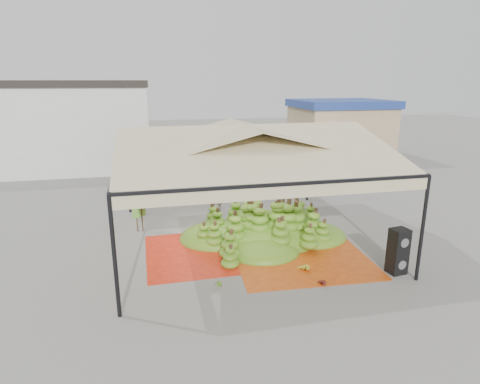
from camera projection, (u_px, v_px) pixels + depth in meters
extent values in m
plane|color=slate|center=(244.00, 239.00, 14.12)|extent=(90.00, 90.00, 0.00)
cylinder|color=black|center=(115.00, 258.00, 9.10)|extent=(0.10, 0.10, 3.00)
cylinder|color=black|center=(422.00, 230.00, 10.83)|extent=(0.10, 0.10, 3.00)
cylinder|color=black|center=(128.00, 178.00, 16.61)|extent=(0.10, 0.10, 3.00)
cylinder|color=black|center=(308.00, 168.00, 18.34)|extent=(0.10, 0.10, 3.00)
pyramid|color=beige|center=(244.00, 140.00, 13.18)|extent=(8.00, 8.00, 1.00)
cube|color=black|center=(244.00, 155.00, 13.32)|extent=(8.00, 8.00, 0.08)
cube|color=beige|center=(244.00, 160.00, 13.36)|extent=(8.00, 8.00, 0.36)
cube|color=silver|center=(31.00, 129.00, 24.42)|extent=(14.00, 6.00, 5.00)
cube|color=black|center=(25.00, 84.00, 23.69)|extent=(14.30, 6.30, 0.40)
cube|color=tan|center=(339.00, 134.00, 28.01)|extent=(6.00, 5.00, 3.60)
cube|color=navy|center=(341.00, 104.00, 27.45)|extent=(6.30, 5.30, 0.50)
cube|color=red|center=(206.00, 252.00, 13.04)|extent=(3.89, 3.71, 0.01)
cube|color=#D65614|center=(298.00, 254.00, 12.92)|extent=(4.38, 4.58, 0.01)
ellipsoid|color=#51801A|center=(267.00, 220.00, 14.04)|extent=(6.81, 5.89, 1.31)
ellipsoid|color=gold|center=(303.00, 267.00, 11.74)|extent=(0.55, 0.47, 0.23)
ellipsoid|color=#B29C23|center=(300.00, 268.00, 11.76)|extent=(0.47, 0.43, 0.17)
ellipsoid|color=#551913|center=(320.00, 282.00, 10.89)|extent=(0.44, 0.37, 0.19)
ellipsoid|color=#522812|center=(335.00, 240.00, 13.80)|extent=(0.44, 0.39, 0.18)
ellipsoid|color=#467318|center=(216.00, 283.00, 10.89)|extent=(0.48, 0.43, 0.18)
ellipsoid|color=#356E17|center=(217.00, 161.00, 14.31)|extent=(0.24, 0.24, 0.20)
ellipsoid|color=#356E17|center=(257.00, 159.00, 14.63)|extent=(0.24, 0.24, 0.20)
ellipsoid|color=#356E17|center=(296.00, 157.00, 14.96)|extent=(0.24, 0.24, 0.20)
ellipsoid|color=#356E17|center=(333.00, 156.00, 15.28)|extent=(0.24, 0.24, 0.20)
cube|color=black|center=(397.00, 262.00, 11.57)|extent=(0.54, 0.49, 0.67)
cube|color=black|center=(399.00, 240.00, 11.38)|extent=(0.54, 0.49, 0.67)
imported|color=gray|center=(216.00, 193.00, 16.89)|extent=(0.61, 0.41, 1.65)
cube|color=#51311B|center=(171.00, 166.00, 21.11)|extent=(5.27, 3.12, 0.12)
cube|color=silver|center=(233.00, 164.00, 21.23)|extent=(2.14, 2.46, 2.28)
cylinder|color=black|center=(134.00, 182.00, 20.23)|extent=(0.93, 0.45, 0.89)
cylinder|color=black|center=(141.00, 173.00, 22.14)|extent=(0.93, 0.45, 0.89)
cylinder|color=black|center=(197.00, 181.00, 20.38)|extent=(0.93, 0.45, 0.89)
cylinder|color=black|center=(199.00, 173.00, 22.28)|extent=(0.93, 0.45, 0.89)
cylinder|color=black|center=(230.00, 181.00, 20.46)|extent=(0.93, 0.45, 0.89)
cylinder|color=black|center=(229.00, 172.00, 22.36)|extent=(0.93, 0.45, 0.89)
ellipsoid|color=#43811A|center=(171.00, 157.00, 20.97)|extent=(4.21, 2.45, 0.69)
cube|color=yellow|center=(180.00, 149.00, 20.89)|extent=(2.30, 2.29, 0.25)
cube|color=#482718|center=(287.00, 159.00, 22.47)|extent=(5.90, 4.05, 0.13)
cube|color=silver|center=(334.00, 152.00, 24.22)|extent=(2.59, 2.86, 2.48)
cylinder|color=black|center=(270.00, 178.00, 20.78)|extent=(1.02, 0.61, 0.97)
cylinder|color=black|center=(248.00, 171.00, 22.56)|extent=(1.02, 0.61, 0.97)
cylinder|color=black|center=(320.00, 171.00, 22.51)|extent=(1.02, 0.61, 0.97)
cylinder|color=black|center=(296.00, 164.00, 24.29)|extent=(1.02, 0.61, 0.97)
cylinder|color=black|center=(344.00, 167.00, 23.43)|extent=(1.02, 0.61, 0.97)
cylinder|color=black|center=(319.00, 161.00, 25.20)|extent=(1.02, 0.61, 0.97)
ellipsoid|color=#4F6E17|center=(287.00, 150.00, 22.32)|extent=(4.71, 3.20, 0.76)
cube|color=yellow|center=(295.00, 141.00, 22.48)|extent=(2.72, 2.72, 0.27)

